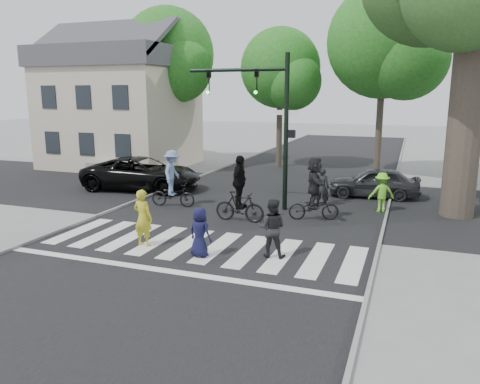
# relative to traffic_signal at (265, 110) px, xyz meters

# --- Properties ---
(ground) EXTENTS (120.00, 120.00, 0.00)m
(ground) POSITION_rel_traffic_signal_xyz_m (-0.35, -6.20, -3.90)
(ground) COLOR gray
(ground) RESTS_ON ground
(road_stem) EXTENTS (10.00, 70.00, 0.01)m
(road_stem) POSITION_rel_traffic_signal_xyz_m (-0.35, -1.20, -3.90)
(road_stem) COLOR black
(road_stem) RESTS_ON ground
(road_cross) EXTENTS (70.00, 10.00, 0.01)m
(road_cross) POSITION_rel_traffic_signal_xyz_m (-0.35, 1.80, -3.89)
(road_cross) COLOR black
(road_cross) RESTS_ON ground
(curb_left) EXTENTS (0.10, 70.00, 0.10)m
(curb_left) POSITION_rel_traffic_signal_xyz_m (-5.40, -1.20, -3.85)
(curb_left) COLOR gray
(curb_left) RESTS_ON ground
(curb_right) EXTENTS (0.10, 70.00, 0.10)m
(curb_right) POSITION_rel_traffic_signal_xyz_m (4.70, -1.20, -3.85)
(curb_right) COLOR gray
(curb_right) RESTS_ON ground
(crosswalk) EXTENTS (10.00, 3.85, 0.01)m
(crosswalk) POSITION_rel_traffic_signal_xyz_m (-0.35, -5.54, -3.89)
(crosswalk) COLOR silver
(crosswalk) RESTS_ON ground
(traffic_signal) EXTENTS (4.45, 0.29, 6.00)m
(traffic_signal) POSITION_rel_traffic_signal_xyz_m (0.00, 0.00, 0.00)
(traffic_signal) COLOR black
(traffic_signal) RESTS_ON ground
(bg_tree_0) EXTENTS (5.46, 5.20, 8.97)m
(bg_tree_0) POSITION_rel_traffic_signal_xyz_m (-14.09, 9.80, 2.24)
(bg_tree_0) COLOR brown
(bg_tree_0) RESTS_ON ground
(bg_tree_1) EXTENTS (6.09, 5.80, 9.80)m
(bg_tree_1) POSITION_rel_traffic_signal_xyz_m (-9.06, 9.28, 2.75)
(bg_tree_1) COLOR brown
(bg_tree_1) RESTS_ON ground
(bg_tree_2) EXTENTS (5.04, 4.80, 8.40)m
(bg_tree_2) POSITION_rel_traffic_signal_xyz_m (-2.11, 10.42, 1.88)
(bg_tree_2) COLOR brown
(bg_tree_2) RESTS_ON ground
(bg_tree_3) EXTENTS (6.30, 6.00, 10.20)m
(bg_tree_3) POSITION_rel_traffic_signal_xyz_m (3.95, 9.07, 3.04)
(bg_tree_3) COLOR brown
(bg_tree_3) RESTS_ON ground
(house) EXTENTS (8.40, 8.10, 8.82)m
(house) POSITION_rel_traffic_signal_xyz_m (-11.85, 7.78, -0.10)
(house) COLOR beige
(house) RESTS_ON ground
(pedestrian_woman) EXTENTS (0.68, 0.49, 1.74)m
(pedestrian_woman) POSITION_rel_traffic_signal_xyz_m (-1.99, -5.79, -3.03)
(pedestrian_woman) COLOR gold
(pedestrian_woman) RESTS_ON ground
(pedestrian_child) EXTENTS (0.78, 0.60, 1.42)m
(pedestrian_child) POSITION_rel_traffic_signal_xyz_m (0.01, -6.07, -3.19)
(pedestrian_child) COLOR #121335
(pedestrian_child) RESTS_ON ground
(pedestrian_adult) EXTENTS (0.87, 0.71, 1.67)m
(pedestrian_adult) POSITION_rel_traffic_signal_xyz_m (1.90, -5.39, -3.06)
(pedestrian_adult) COLOR black
(pedestrian_adult) RESTS_ON ground
(cyclist_left) EXTENTS (1.89, 1.26, 2.30)m
(cyclist_left) POSITION_rel_traffic_signal_xyz_m (-3.55, -1.03, -2.90)
(cyclist_left) COLOR black
(cyclist_left) RESTS_ON ground
(cyclist_mid) EXTENTS (1.83, 1.11, 2.39)m
(cyclist_mid) POSITION_rel_traffic_signal_xyz_m (-0.23, -2.23, -2.92)
(cyclist_mid) COLOR black
(cyclist_mid) RESTS_ON ground
(cyclist_right) EXTENTS (1.91, 1.77, 2.29)m
(cyclist_right) POSITION_rel_traffic_signal_xyz_m (2.22, -1.08, -2.88)
(cyclist_right) COLOR black
(cyclist_right) RESTS_ON ground
(car_suv) EXTENTS (5.84, 3.20, 1.55)m
(car_suv) POSITION_rel_traffic_signal_xyz_m (-6.56, 1.49, -3.13)
(car_suv) COLOR black
(car_suv) RESTS_ON ground
(car_grey) EXTENTS (4.03, 1.91, 1.33)m
(car_grey) POSITION_rel_traffic_signal_xyz_m (3.95, 3.60, -3.23)
(car_grey) COLOR #2C2D31
(car_grey) RESTS_ON ground
(bystander_hivis) EXTENTS (1.14, 0.91, 1.54)m
(bystander_hivis) POSITION_rel_traffic_signal_xyz_m (4.44, 0.97, -3.13)
(bystander_hivis) COLOR #6CD82A
(bystander_hivis) RESTS_ON ground
(bystander_dark) EXTENTS (0.61, 0.43, 1.61)m
(bystander_dark) POSITION_rel_traffic_signal_xyz_m (2.10, 1.05, -3.10)
(bystander_dark) COLOR black
(bystander_dark) RESTS_ON ground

